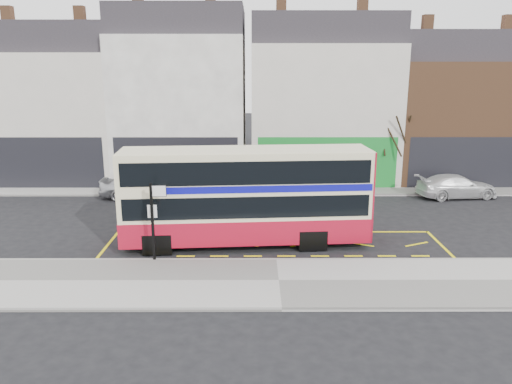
{
  "coord_description": "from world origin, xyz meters",
  "views": [
    {
      "loc": [
        -0.83,
        -18.17,
        7.35
      ],
      "look_at": [
        -0.77,
        2.0,
        2.18
      ],
      "focal_mm": 35.0,
      "sensor_mm": 36.0,
      "label": 1
    }
  ],
  "objects_px": {
    "bus_stop_post": "(154,214)",
    "car_silver": "(141,184)",
    "double_decker_bus": "(247,195)",
    "car_grey": "(288,189)",
    "car_white": "(456,186)",
    "street_tree_right": "(395,124)"
  },
  "relations": [
    {
      "from": "double_decker_bus",
      "to": "car_silver",
      "type": "distance_m",
      "value": 9.81
    },
    {
      "from": "car_silver",
      "to": "street_tree_right",
      "type": "xyz_separation_m",
      "value": [
        14.8,
        2.25,
        3.14
      ]
    },
    {
      "from": "double_decker_bus",
      "to": "bus_stop_post",
      "type": "relative_size",
      "value": 3.44
    },
    {
      "from": "double_decker_bus",
      "to": "car_grey",
      "type": "relative_size",
      "value": 2.55
    },
    {
      "from": "double_decker_bus",
      "to": "bus_stop_post",
      "type": "bearing_deg",
      "value": -153.04
    },
    {
      "from": "car_silver",
      "to": "car_white",
      "type": "bearing_deg",
      "value": -91.57
    },
    {
      "from": "car_silver",
      "to": "street_tree_right",
      "type": "distance_m",
      "value": 15.3
    },
    {
      "from": "double_decker_bus",
      "to": "car_white",
      "type": "height_order",
      "value": "double_decker_bus"
    },
    {
      "from": "car_silver",
      "to": "bus_stop_post",
      "type": "bearing_deg",
      "value": -166.06
    },
    {
      "from": "street_tree_right",
      "to": "car_silver",
      "type": "bearing_deg",
      "value": -171.35
    },
    {
      "from": "bus_stop_post",
      "to": "car_white",
      "type": "relative_size",
      "value": 0.66
    },
    {
      "from": "bus_stop_post",
      "to": "car_silver",
      "type": "height_order",
      "value": "bus_stop_post"
    },
    {
      "from": "car_silver",
      "to": "car_grey",
      "type": "xyz_separation_m",
      "value": [
        8.29,
        -0.64,
        -0.11
      ]
    },
    {
      "from": "double_decker_bus",
      "to": "car_grey",
      "type": "xyz_separation_m",
      "value": [
        2.19,
        6.94,
        -1.46
      ]
    },
    {
      "from": "car_grey",
      "to": "car_white",
      "type": "distance_m",
      "value": 9.62
    },
    {
      "from": "bus_stop_post",
      "to": "car_grey",
      "type": "distance_m",
      "value": 10.68
    },
    {
      "from": "car_white",
      "to": "car_silver",
      "type": "bearing_deg",
      "value": 82.68
    },
    {
      "from": "bus_stop_post",
      "to": "car_silver",
      "type": "relative_size",
      "value": 0.66
    },
    {
      "from": "street_tree_right",
      "to": "car_grey",
      "type": "bearing_deg",
      "value": -156.08
    },
    {
      "from": "car_grey",
      "to": "car_white",
      "type": "bearing_deg",
      "value": -98.67
    },
    {
      "from": "car_white",
      "to": "street_tree_right",
      "type": "xyz_separation_m",
      "value": [
        -3.08,
        2.26,
        3.26
      ]
    },
    {
      "from": "car_silver",
      "to": "car_white",
      "type": "xyz_separation_m",
      "value": [
        17.88,
        -0.01,
        -0.12
      ]
    }
  ]
}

